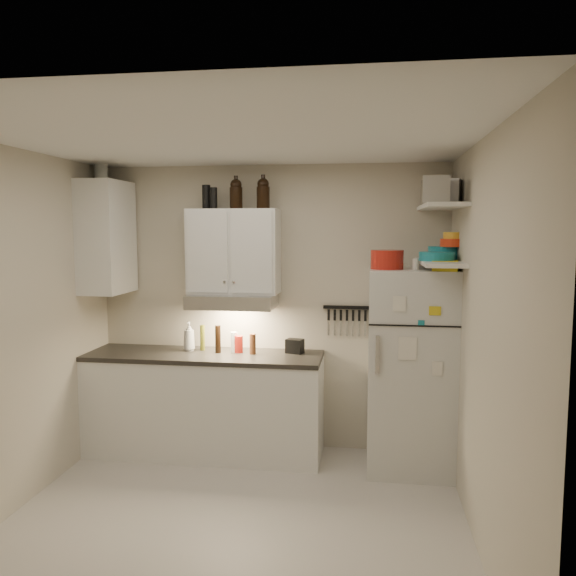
# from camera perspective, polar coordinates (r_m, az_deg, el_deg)

# --- Properties ---
(floor) EXTENTS (3.20, 3.00, 0.02)m
(floor) POSITION_cam_1_polar(r_m,az_deg,el_deg) (4.19, -5.60, -23.06)
(floor) COLOR beige
(floor) RESTS_ON ground
(ceiling) EXTENTS (3.20, 3.00, 0.02)m
(ceiling) POSITION_cam_1_polar(r_m,az_deg,el_deg) (3.71, -6.02, 15.08)
(ceiling) COLOR white
(ceiling) RESTS_ON ground
(back_wall) EXTENTS (3.20, 0.02, 2.60)m
(back_wall) POSITION_cam_1_polar(r_m,az_deg,el_deg) (5.19, -1.77, -2.01)
(back_wall) COLOR beige
(back_wall) RESTS_ON ground
(left_wall) EXTENTS (0.02, 3.00, 2.60)m
(left_wall) POSITION_cam_1_polar(r_m,az_deg,el_deg) (4.41, -26.63, -4.08)
(left_wall) COLOR beige
(left_wall) RESTS_ON ground
(right_wall) EXTENTS (0.02, 3.00, 2.60)m
(right_wall) POSITION_cam_1_polar(r_m,az_deg,el_deg) (3.70, 19.33, -5.62)
(right_wall) COLOR beige
(right_wall) RESTS_ON ground
(base_cabinet) EXTENTS (2.10, 0.60, 0.88)m
(base_cabinet) POSITION_cam_1_polar(r_m,az_deg,el_deg) (5.21, -8.44, -11.75)
(base_cabinet) COLOR white
(base_cabinet) RESTS_ON floor
(countertop) EXTENTS (2.10, 0.62, 0.04)m
(countertop) POSITION_cam_1_polar(r_m,az_deg,el_deg) (5.09, -8.52, -6.81)
(countertop) COLOR #272521
(countertop) RESTS_ON base_cabinet
(upper_cabinet) EXTENTS (0.80, 0.33, 0.75)m
(upper_cabinet) POSITION_cam_1_polar(r_m,az_deg,el_deg) (5.04, -5.51, 3.72)
(upper_cabinet) COLOR white
(upper_cabinet) RESTS_ON back_wall
(side_cabinet) EXTENTS (0.33, 0.55, 1.00)m
(side_cabinet) POSITION_cam_1_polar(r_m,az_deg,el_deg) (5.29, -17.95, 4.92)
(side_cabinet) COLOR white
(side_cabinet) RESTS_ON left_wall
(range_hood) EXTENTS (0.76, 0.46, 0.12)m
(range_hood) POSITION_cam_1_polar(r_m,az_deg,el_deg) (5.01, -5.63, -1.29)
(range_hood) COLOR silver
(range_hood) RESTS_ON back_wall
(fridge) EXTENTS (0.70, 0.68, 1.70)m
(fridge) POSITION_cam_1_polar(r_m,az_deg,el_deg) (4.87, 12.30, -8.08)
(fridge) COLOR silver
(fridge) RESTS_ON floor
(shelf_hi) EXTENTS (0.30, 0.95, 0.03)m
(shelf_hi) POSITION_cam_1_polar(r_m,az_deg,el_deg) (4.62, 15.29, 7.99)
(shelf_hi) COLOR white
(shelf_hi) RESTS_ON right_wall
(shelf_lo) EXTENTS (0.30, 0.95, 0.03)m
(shelf_lo) POSITION_cam_1_polar(r_m,az_deg,el_deg) (4.62, 15.14, 2.53)
(shelf_lo) COLOR white
(shelf_lo) RESTS_ON right_wall
(knife_strip) EXTENTS (0.42, 0.02, 0.03)m
(knife_strip) POSITION_cam_1_polar(r_m,az_deg,el_deg) (5.09, 5.97, -1.97)
(knife_strip) COLOR black
(knife_strip) RESTS_ON back_wall
(dutch_oven) EXTENTS (0.33, 0.33, 0.15)m
(dutch_oven) POSITION_cam_1_polar(r_m,az_deg,el_deg) (4.63, 10.03, 2.86)
(dutch_oven) COLOR #A81D13
(dutch_oven) RESTS_ON fridge
(book_stack) EXTENTS (0.23, 0.27, 0.08)m
(book_stack) POSITION_cam_1_polar(r_m,az_deg,el_deg) (4.55, 15.72, 2.21)
(book_stack) COLOR gold
(book_stack) RESTS_ON fridge
(spice_jar) EXTENTS (0.06, 0.06, 0.09)m
(spice_jar) POSITION_cam_1_polar(r_m,az_deg,el_deg) (4.61, 12.86, 2.38)
(spice_jar) COLOR silver
(spice_jar) RESTS_ON fridge
(stock_pot) EXTENTS (0.39, 0.39, 0.21)m
(stock_pot) POSITION_cam_1_polar(r_m,az_deg,el_deg) (4.91, 15.07, 9.28)
(stock_pot) COLOR silver
(stock_pot) RESTS_ON shelf_hi
(tin_a) EXTENTS (0.23, 0.22, 0.19)m
(tin_a) POSITION_cam_1_polar(r_m,az_deg,el_deg) (4.59, 15.93, 9.37)
(tin_a) COLOR #AAAAAD
(tin_a) RESTS_ON shelf_hi
(tin_b) EXTENTS (0.21, 0.21, 0.19)m
(tin_b) POSITION_cam_1_polar(r_m,az_deg,el_deg) (4.29, 14.85, 9.65)
(tin_b) COLOR #AAAAAD
(tin_b) RESTS_ON shelf_hi
(bowl_teal) EXTENTS (0.27, 0.27, 0.11)m
(bowl_teal) POSITION_cam_1_polar(r_m,az_deg,el_deg) (4.82, 15.59, 3.46)
(bowl_teal) COLOR teal
(bowl_teal) RESTS_ON shelf_lo
(bowl_orange) EXTENTS (0.21, 0.21, 0.06)m
(bowl_orange) POSITION_cam_1_polar(r_m,az_deg,el_deg) (4.74, 16.46, 4.43)
(bowl_orange) COLOR red
(bowl_orange) RESTS_ON bowl_teal
(bowl_yellow) EXTENTS (0.17, 0.17, 0.05)m
(bowl_yellow) POSITION_cam_1_polar(r_m,az_deg,el_deg) (4.74, 16.48, 5.14)
(bowl_yellow) COLOR yellow
(bowl_yellow) RESTS_ON bowl_orange
(plates) EXTENTS (0.34, 0.34, 0.07)m
(plates) POSITION_cam_1_polar(r_m,az_deg,el_deg) (4.59, 14.85, 3.13)
(plates) COLOR teal
(plates) RESTS_ON shelf_lo
(growler_a) EXTENTS (0.13, 0.13, 0.27)m
(growler_a) POSITION_cam_1_polar(r_m,az_deg,el_deg) (5.01, -5.30, 9.53)
(growler_a) COLOR black
(growler_a) RESTS_ON upper_cabinet
(growler_b) EXTENTS (0.12, 0.12, 0.27)m
(growler_b) POSITION_cam_1_polar(r_m,az_deg,el_deg) (4.96, -2.54, 9.61)
(growler_b) COLOR black
(growler_b) RESTS_ON upper_cabinet
(thermos_a) EXTENTS (0.08, 0.08, 0.19)m
(thermos_a) POSITION_cam_1_polar(r_m,az_deg,el_deg) (5.05, -7.57, 9.03)
(thermos_a) COLOR black
(thermos_a) RESTS_ON upper_cabinet
(thermos_b) EXTENTS (0.08, 0.08, 0.21)m
(thermos_b) POSITION_cam_1_polar(r_m,az_deg,el_deg) (5.12, -8.30, 9.12)
(thermos_b) COLOR black
(thermos_b) RESTS_ON upper_cabinet
(side_jar) EXTENTS (0.12, 0.12, 0.15)m
(side_jar) POSITION_cam_1_polar(r_m,az_deg,el_deg) (5.40, -18.45, 11.05)
(side_jar) COLOR silver
(side_jar) RESTS_ON side_cabinet
(soap_bottle) EXTENTS (0.12, 0.12, 0.30)m
(soap_bottle) POSITION_cam_1_polar(r_m,az_deg,el_deg) (5.20, -10.02, -4.69)
(soap_bottle) COLOR white
(soap_bottle) RESTS_ON countertop
(pepper_mill) EXTENTS (0.07, 0.07, 0.18)m
(pepper_mill) POSITION_cam_1_polar(r_m,az_deg,el_deg) (5.00, -3.61, -5.69)
(pepper_mill) COLOR brown
(pepper_mill) RESTS_ON countertop
(oil_bottle) EXTENTS (0.05, 0.05, 0.23)m
(oil_bottle) POSITION_cam_1_polar(r_m,az_deg,el_deg) (5.19, -8.69, -5.01)
(oil_bottle) COLOR #585B16
(oil_bottle) RESTS_ON countertop
(vinegar_bottle) EXTENTS (0.07, 0.07, 0.25)m
(vinegar_bottle) POSITION_cam_1_polar(r_m,az_deg,el_deg) (5.07, -7.13, -5.17)
(vinegar_bottle) COLOR black
(vinegar_bottle) RESTS_ON countertop
(clear_bottle) EXTENTS (0.07, 0.07, 0.18)m
(clear_bottle) POSITION_cam_1_polar(r_m,az_deg,el_deg) (5.09, -5.50, -5.49)
(clear_bottle) COLOR silver
(clear_bottle) RESTS_ON countertop
(red_jar) EXTENTS (0.09, 0.09, 0.15)m
(red_jar) POSITION_cam_1_polar(r_m,az_deg,el_deg) (5.07, -5.03, -5.71)
(red_jar) COLOR #A81D13
(red_jar) RESTS_ON countertop
(caddy) EXTENTS (0.17, 0.14, 0.13)m
(caddy) POSITION_cam_1_polar(r_m,az_deg,el_deg) (5.04, 0.69, -5.92)
(caddy) COLOR black
(caddy) RESTS_ON countertop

